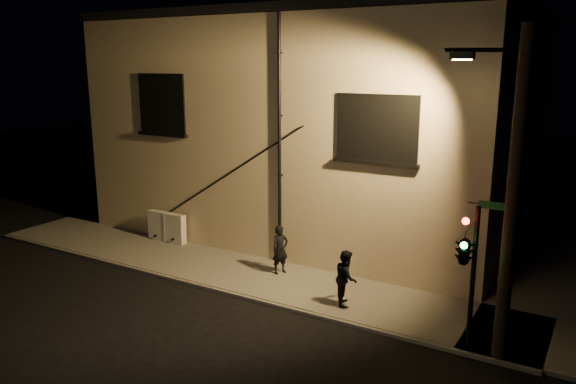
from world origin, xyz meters
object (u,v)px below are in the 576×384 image
Objects in this scene: pedestrian_a at (280,250)px; pedestrian_b at (346,277)px; traffic_signal at (465,249)px; streetlamp_pole at (510,193)px; utility_cabinet at (167,227)px.

pedestrian_b reaches higher than pedestrian_a.
streetlamp_pole reaches higher than traffic_signal.
utility_cabinet is 1.07× the size of pedestrian_a.
traffic_signal is 1.70m from streetlamp_pole.
streetlamp_pole is (7.18, -1.86, 3.14)m from pedestrian_a.
pedestrian_a is at bearing 44.97° from pedestrian_b.
streetlamp_pole is (0.88, 0.01, 1.46)m from traffic_signal.
traffic_signal is (11.86, -2.51, 1.92)m from utility_cabinet.
pedestrian_b is (8.46, -1.77, 0.24)m from utility_cabinet.
traffic_signal is at bearing -179.54° from streetlamp_pole.
pedestrian_b is at bearing -11.79° from utility_cabinet.
utility_cabinet is at bearing 168.87° from streetlamp_pole.
pedestrian_a is 6.78m from traffic_signal.
streetlamp_pole is (12.74, -2.51, 3.38)m from utility_cabinet.
pedestrian_b is 0.21× the size of streetlamp_pole.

